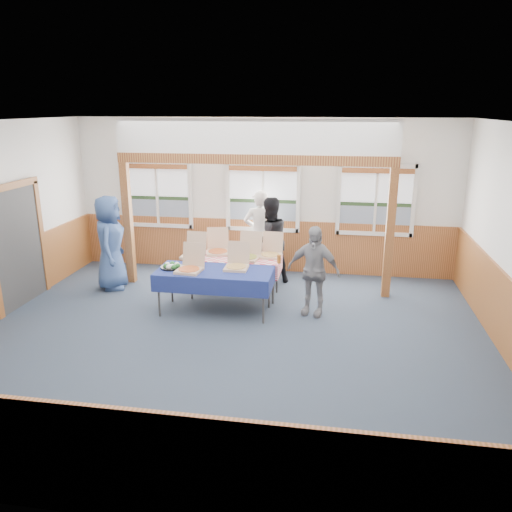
{
  "coord_description": "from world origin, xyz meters",
  "views": [
    {
      "loc": [
        1.53,
        -6.72,
        3.41
      ],
      "look_at": [
        0.26,
        1.0,
        1.06
      ],
      "focal_mm": 35.0,
      "sensor_mm": 36.0,
      "label": 1
    }
  ],
  "objects_px": {
    "table_right": "(235,260)",
    "woman_black": "(269,241)",
    "woman_white": "(260,234)",
    "person_grey": "(313,271)",
    "table_left": "(215,273)",
    "man_blue": "(110,243)"
  },
  "relations": [
    {
      "from": "table_right",
      "to": "woman_black",
      "type": "height_order",
      "value": "woman_black"
    },
    {
      "from": "table_left",
      "to": "man_blue",
      "type": "distance_m",
      "value": 2.43
    },
    {
      "from": "table_left",
      "to": "table_right",
      "type": "distance_m",
      "value": 0.83
    },
    {
      "from": "woman_white",
      "to": "person_grey",
      "type": "distance_m",
      "value": 2.21
    },
    {
      "from": "table_left",
      "to": "person_grey",
      "type": "xyz_separation_m",
      "value": [
        1.65,
        0.2,
        0.07
      ]
    },
    {
      "from": "woman_white",
      "to": "person_grey",
      "type": "bearing_deg",
      "value": 109.91
    },
    {
      "from": "man_blue",
      "to": "person_grey",
      "type": "distance_m",
      "value": 3.97
    },
    {
      "from": "man_blue",
      "to": "table_right",
      "type": "bearing_deg",
      "value": -103.8
    },
    {
      "from": "table_right",
      "to": "man_blue",
      "type": "xyz_separation_m",
      "value": [
        -2.44,
        0.05,
        0.21
      ]
    },
    {
      "from": "man_blue",
      "to": "woman_black",
      "type": "bearing_deg",
      "value": -87.42
    },
    {
      "from": "woman_black",
      "to": "man_blue",
      "type": "distance_m",
      "value": 3.07
    },
    {
      "from": "man_blue",
      "to": "person_grey",
      "type": "relative_size",
      "value": 1.18
    },
    {
      "from": "table_left",
      "to": "woman_black",
      "type": "relative_size",
      "value": 1.22
    },
    {
      "from": "woman_white",
      "to": "woman_black",
      "type": "bearing_deg",
      "value": 109.49
    },
    {
      "from": "table_right",
      "to": "person_grey",
      "type": "relative_size",
      "value": 1.11
    },
    {
      "from": "woman_black",
      "to": "person_grey",
      "type": "bearing_deg",
      "value": 90.49
    },
    {
      "from": "woman_white",
      "to": "person_grey",
      "type": "xyz_separation_m",
      "value": [
        1.2,
        -1.85,
        -0.13
      ]
    },
    {
      "from": "woman_white",
      "to": "man_blue",
      "type": "bearing_deg",
      "value": 10.83
    },
    {
      "from": "woman_black",
      "to": "man_blue",
      "type": "relative_size",
      "value": 0.95
    },
    {
      "from": "table_left",
      "to": "woman_black",
      "type": "xyz_separation_m",
      "value": [
        0.7,
        1.67,
        0.16
      ]
    },
    {
      "from": "woman_black",
      "to": "table_right",
      "type": "bearing_deg",
      "value": 26.21
    },
    {
      "from": "person_grey",
      "to": "table_left",
      "type": "bearing_deg",
      "value": -158.35
    }
  ]
}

